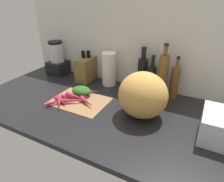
{
  "coord_description": "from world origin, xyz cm",
  "views": [
    {
      "loc": [
        50.78,
        -88.1,
        62.9
      ],
      "look_at": [
        5.97,
        -1.06,
        12.48
      ],
      "focal_mm": 31.21,
      "sensor_mm": 36.0,
      "label": 1
    }
  ],
  "objects_px": {
    "cutting_board": "(80,101)",
    "knife_block": "(86,69)",
    "carrot_4": "(56,102)",
    "carrot_3": "(61,101)",
    "carrot_8": "(73,100)",
    "carrot_2": "(59,102)",
    "carrot_7": "(87,102)",
    "carrot_6": "(75,96)",
    "carrot_0": "(70,97)",
    "bottle_0": "(142,74)",
    "carrot_5": "(83,94)",
    "blender_appliance": "(57,60)",
    "bottle_2": "(163,76)",
    "winter_squash": "(143,95)",
    "bottle_3": "(175,82)",
    "paper_towel_roll": "(109,69)",
    "bottle_1": "(151,79)",
    "carrot_1": "(87,91)"
  },
  "relations": [
    {
      "from": "carrot_7",
      "to": "bottle_3",
      "type": "distance_m",
      "value": 0.57
    },
    {
      "from": "carrot_6",
      "to": "cutting_board",
      "type": "bearing_deg",
      "value": -5.29
    },
    {
      "from": "carrot_1",
      "to": "bottle_3",
      "type": "bearing_deg",
      "value": 21.95
    },
    {
      "from": "winter_squash",
      "to": "carrot_0",
      "type": "bearing_deg",
      "value": -175.21
    },
    {
      "from": "carrot_8",
      "to": "knife_block",
      "type": "bearing_deg",
      "value": 110.32
    },
    {
      "from": "carrot_7",
      "to": "bottle_2",
      "type": "relative_size",
      "value": 0.37
    },
    {
      "from": "knife_block",
      "to": "carrot_6",
      "type": "bearing_deg",
      "value": -69.46
    },
    {
      "from": "carrot_3",
      "to": "carrot_4",
      "type": "bearing_deg",
      "value": -130.67
    },
    {
      "from": "cutting_board",
      "to": "knife_block",
      "type": "relative_size",
      "value": 1.51
    },
    {
      "from": "carrot_7",
      "to": "bottle_1",
      "type": "bearing_deg",
      "value": 47.62
    },
    {
      "from": "cutting_board",
      "to": "carrot_7",
      "type": "xyz_separation_m",
      "value": [
        0.07,
        -0.02,
        0.02
      ]
    },
    {
      "from": "carrot_0",
      "to": "carrot_3",
      "type": "height_order",
      "value": "carrot_3"
    },
    {
      "from": "carrot_4",
      "to": "carrot_5",
      "type": "xyz_separation_m",
      "value": [
        0.09,
        0.16,
        0.0
      ]
    },
    {
      "from": "carrot_0",
      "to": "bottle_0",
      "type": "xyz_separation_m",
      "value": [
        0.36,
        0.34,
        0.11
      ]
    },
    {
      "from": "cutting_board",
      "to": "bottle_2",
      "type": "height_order",
      "value": "bottle_2"
    },
    {
      "from": "blender_appliance",
      "to": "bottle_0",
      "type": "distance_m",
      "value": 0.73
    },
    {
      "from": "carrot_2",
      "to": "carrot_7",
      "type": "relative_size",
      "value": 0.94
    },
    {
      "from": "carrot_4",
      "to": "bottle_1",
      "type": "bearing_deg",
      "value": 40.95
    },
    {
      "from": "bottle_2",
      "to": "carrot_0",
      "type": "bearing_deg",
      "value": -150.37
    },
    {
      "from": "carrot_5",
      "to": "carrot_4",
      "type": "bearing_deg",
      "value": -119.05
    },
    {
      "from": "carrot_4",
      "to": "bottle_3",
      "type": "bearing_deg",
      "value": 34.68
    },
    {
      "from": "bottle_0",
      "to": "blender_appliance",
      "type": "bearing_deg",
      "value": -178.08
    },
    {
      "from": "carrot_6",
      "to": "carrot_1",
      "type": "bearing_deg",
      "value": 79.01
    },
    {
      "from": "carrot_0",
      "to": "bottle_2",
      "type": "height_order",
      "value": "bottle_2"
    },
    {
      "from": "carrot_2",
      "to": "carrot_3",
      "type": "distance_m",
      "value": 0.02
    },
    {
      "from": "carrot_2",
      "to": "paper_towel_roll",
      "type": "bearing_deg",
      "value": 72.87
    },
    {
      "from": "carrot_2",
      "to": "winter_squash",
      "type": "height_order",
      "value": "winter_squash"
    },
    {
      "from": "bottle_0",
      "to": "winter_squash",
      "type": "bearing_deg",
      "value": -70.04
    },
    {
      "from": "cutting_board",
      "to": "carrot_4",
      "type": "distance_m",
      "value": 0.15
    },
    {
      "from": "carrot_6",
      "to": "carrot_3",
      "type": "bearing_deg",
      "value": -119.36
    },
    {
      "from": "bottle_0",
      "to": "knife_block",
      "type": "bearing_deg",
      "value": -175.43
    },
    {
      "from": "carrot_4",
      "to": "paper_towel_roll",
      "type": "relative_size",
      "value": 0.47
    },
    {
      "from": "carrot_0",
      "to": "cutting_board",
      "type": "bearing_deg",
      "value": 4.06
    },
    {
      "from": "carrot_7",
      "to": "blender_appliance",
      "type": "relative_size",
      "value": 0.49
    },
    {
      "from": "carrot_8",
      "to": "bottle_3",
      "type": "bearing_deg",
      "value": 34.52
    },
    {
      "from": "carrot_3",
      "to": "carrot_4",
      "type": "xyz_separation_m",
      "value": [
        -0.02,
        -0.02,
        -0.0
      ]
    },
    {
      "from": "carrot_0",
      "to": "bottle_2",
      "type": "relative_size",
      "value": 0.33
    },
    {
      "from": "paper_towel_roll",
      "to": "bottle_2",
      "type": "relative_size",
      "value": 0.68
    },
    {
      "from": "carrot_1",
      "to": "carrot_5",
      "type": "bearing_deg",
      "value": -89.64
    },
    {
      "from": "carrot_8",
      "to": "carrot_2",
      "type": "bearing_deg",
      "value": -137.82
    },
    {
      "from": "carrot_4",
      "to": "carrot_8",
      "type": "distance_m",
      "value": 0.1
    },
    {
      "from": "carrot_3",
      "to": "carrot_7",
      "type": "xyz_separation_m",
      "value": [
        0.15,
        0.06,
        0.0
      ]
    },
    {
      "from": "carrot_7",
      "to": "carrot_5",
      "type": "bearing_deg",
      "value": 139.18
    },
    {
      "from": "carrot_1",
      "to": "carrot_7",
      "type": "xyz_separation_m",
      "value": [
        0.09,
        -0.13,
        0.0
      ]
    },
    {
      "from": "carrot_1",
      "to": "bottle_2",
      "type": "xyz_separation_m",
      "value": [
        0.46,
        0.18,
        0.13
      ]
    },
    {
      "from": "carrot_6",
      "to": "knife_block",
      "type": "bearing_deg",
      "value": 110.54
    },
    {
      "from": "carrot_7",
      "to": "knife_block",
      "type": "distance_m",
      "value": 0.39
    },
    {
      "from": "cutting_board",
      "to": "bottle_2",
      "type": "distance_m",
      "value": 0.55
    },
    {
      "from": "cutting_board",
      "to": "bottle_1",
      "type": "xyz_separation_m",
      "value": [
        0.37,
        0.31,
        0.1
      ]
    },
    {
      "from": "bottle_3",
      "to": "paper_towel_roll",
      "type": "bearing_deg",
      "value": -178.55
    }
  ]
}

